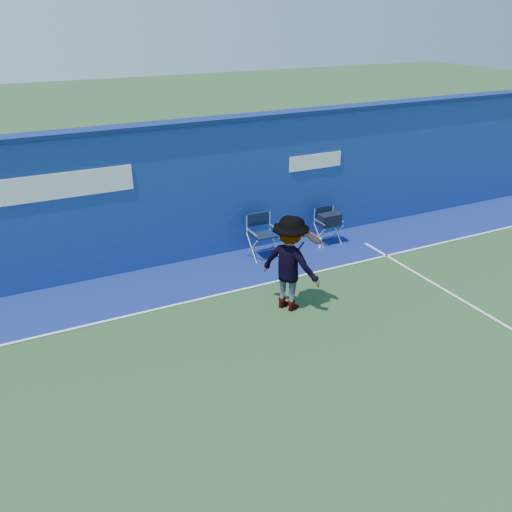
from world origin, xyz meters
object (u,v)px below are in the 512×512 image
directors_chair_left (263,243)px  directors_chair_right (328,229)px  tennis_player (290,263)px  water_bottle (320,243)px

directors_chair_left → directors_chair_right: directors_chair_left is taller
directors_chair_left → tennis_player: 2.42m
directors_chair_left → tennis_player: bearing=-104.7°
directors_chair_left → water_bottle: directors_chair_left is taller
directors_chair_left → water_bottle: (1.43, -0.18, -0.20)m
directors_chair_right → water_bottle: bearing=-151.9°
directors_chair_left → tennis_player: (-0.59, -2.27, 0.59)m
directors_chair_right → water_bottle: (-0.32, -0.17, -0.24)m
directors_chair_left → water_bottle: size_ratio=3.99×
directors_chair_left → tennis_player: tennis_player is taller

